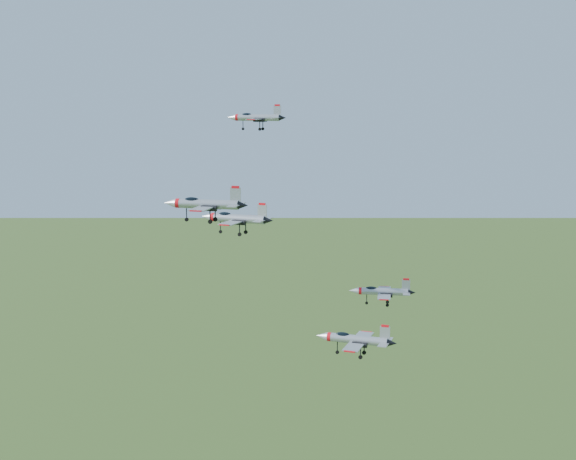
% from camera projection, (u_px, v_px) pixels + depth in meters
% --- Properties ---
extents(jet_lead, '(10.93, 9.19, 2.93)m').
position_uv_depth(jet_lead, '(256.00, 117.00, 142.27)').
color(jet_lead, '#989DA4').
extents(jet_left_high, '(13.50, 11.16, 3.61)m').
position_uv_depth(jet_left_high, '(236.00, 218.00, 135.64)').
color(jet_left_high, '#989DA4').
extents(jet_right_high, '(12.83, 10.81, 3.45)m').
position_uv_depth(jet_right_high, '(204.00, 204.00, 115.66)').
color(jet_right_high, '#989DA4').
extents(jet_left_low, '(10.93, 9.34, 2.99)m').
position_uv_depth(jet_left_low, '(381.00, 291.00, 134.14)').
color(jet_left_low, '#989DA4').
extents(jet_right_low, '(11.74, 9.76, 3.14)m').
position_uv_depth(jet_right_low, '(355.00, 339.00, 112.17)').
color(jet_right_low, '#989DA4').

